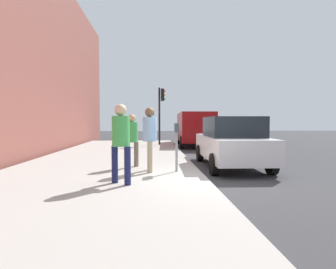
# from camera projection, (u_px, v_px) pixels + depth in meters

# --- Properties ---
(ground_plane) EXTENTS (80.00, 80.00, 0.00)m
(ground_plane) POSITION_uv_depth(u_px,v_px,m) (206.00, 183.00, 7.07)
(ground_plane) COLOR #38383A
(ground_plane) RESTS_ON ground
(sidewalk_slab) EXTENTS (28.00, 6.00, 0.15)m
(sidewalk_slab) POSITION_uv_depth(u_px,v_px,m) (91.00, 181.00, 6.89)
(sidewalk_slab) COLOR #A8A59E
(sidewalk_slab) RESTS_ON ground_plane
(parking_meter) EXTENTS (0.36, 0.12, 1.41)m
(parking_meter) POSITION_uv_depth(u_px,v_px,m) (177.00, 137.00, 7.78)
(parking_meter) COLOR gray
(parking_meter) RESTS_ON sidewalk_slab
(pedestrian_at_meter) EXTENTS (0.56, 0.41, 1.86)m
(pedestrian_at_meter) POSITION_uv_depth(u_px,v_px,m) (150.00, 133.00, 7.81)
(pedestrian_at_meter) COLOR tan
(pedestrian_at_meter) RESTS_ON sidewalk_slab
(pedestrian_bystander) EXTENTS (0.41, 0.47, 1.86)m
(pedestrian_bystander) POSITION_uv_depth(u_px,v_px,m) (121.00, 136.00, 6.21)
(pedestrian_bystander) COLOR #191E4C
(pedestrian_bystander) RESTS_ON sidewalk_slab
(parking_officer) EXTENTS (0.42, 0.40, 1.69)m
(parking_officer) POSITION_uv_depth(u_px,v_px,m) (132.00, 136.00, 8.54)
(parking_officer) COLOR #726656
(parking_officer) RESTS_ON sidewalk_slab
(parked_sedan_near) EXTENTS (4.45, 2.06, 1.77)m
(parked_sedan_near) POSITION_uv_depth(u_px,v_px,m) (231.00, 142.00, 9.42)
(parked_sedan_near) COLOR silver
(parked_sedan_near) RESTS_ON ground_plane
(parked_van_far) EXTENTS (5.27, 2.28, 2.18)m
(parked_van_far) POSITION_uv_depth(u_px,v_px,m) (194.00, 127.00, 17.55)
(parked_van_far) COLOR maroon
(parked_van_far) RESTS_ON ground_plane
(traffic_signal) EXTENTS (0.24, 0.44, 3.60)m
(traffic_signal) POSITION_uv_depth(u_px,v_px,m) (161.00, 106.00, 16.92)
(traffic_signal) COLOR black
(traffic_signal) RESTS_ON sidewalk_slab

